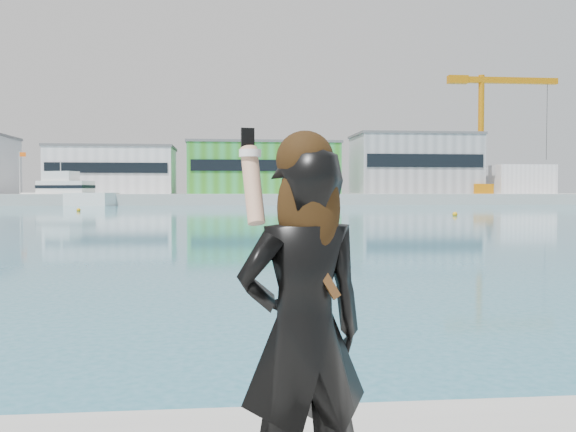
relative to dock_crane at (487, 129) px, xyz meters
name	(u,v)px	position (x,y,z in m)	size (l,w,h in m)	color
far_quay	(223,199)	(-53.20, 8.00, -14.07)	(320.00, 40.00, 2.00)	#9E9E99
warehouse_white	(113,170)	(-75.20, 5.98, -8.31)	(24.48, 15.35, 9.50)	silver
warehouse_green	(262,168)	(-45.20, 5.98, -7.81)	(30.60, 16.36, 10.50)	#348C23
warehouse_grey_right	(414,164)	(-13.20, 5.98, -6.80)	(25.50, 15.35, 12.50)	gray
ancillary_shed	(518,180)	(8.80, 4.00, -10.07)	(12.00, 10.00, 6.00)	silver
dock_crane	(487,129)	(0.00, 0.00, 0.00)	(23.00, 4.00, 24.00)	orange
flagpole_left	(20,170)	(-91.11, -1.00, -8.53)	(1.28, 0.16, 8.00)	silver
flagpole_right	(336,171)	(-31.11, -1.00, -8.53)	(1.28, 0.16, 8.00)	silver
motor_yacht	(68,193)	(-80.52, -9.56, -12.85)	(17.41, 10.82, 7.89)	silver
buoy_near	(455,216)	(-30.59, -64.22, -15.07)	(0.50, 0.50, 0.50)	orange
buoy_far	(79,211)	(-71.03, -45.13, -15.07)	(0.50, 0.50, 0.50)	orange
woman	(303,322)	(-53.26, -122.63, -13.31)	(0.73, 0.57, 1.88)	black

